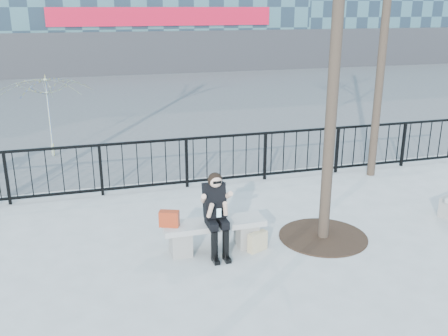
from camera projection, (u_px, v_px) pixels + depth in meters
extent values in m
plane|color=gray|center=(214.00, 249.00, 8.10)|extent=(120.00, 120.00, 0.00)
cube|color=#474747|center=(125.00, 96.00, 21.80)|extent=(60.00, 23.00, 0.01)
cube|color=black|center=(177.00, 140.00, 10.51)|extent=(14.00, 0.05, 0.05)
cube|color=black|center=(178.00, 182.00, 10.81)|extent=(14.00, 0.05, 0.05)
cube|color=#2D2D30|center=(165.00, 53.00, 28.58)|extent=(18.00, 0.08, 2.40)
cube|color=#B10B25|center=(164.00, 16.00, 27.91)|extent=(12.60, 0.12, 1.00)
cube|color=#2D2D30|center=(418.00, 46.00, 33.09)|extent=(16.00, 0.08, 2.40)
cylinder|color=black|center=(338.00, 7.00, 7.36)|extent=(0.18, 0.18, 7.50)
cylinder|color=black|center=(385.00, 19.00, 10.59)|extent=(0.18, 0.18, 7.00)
cylinder|color=black|center=(323.00, 237.00, 8.51)|extent=(1.50, 1.50, 0.02)
cube|color=slate|center=(181.00, 242.00, 7.90)|extent=(0.32, 0.38, 0.40)
cube|color=slate|center=(246.00, 234.00, 8.19)|extent=(0.32, 0.38, 0.40)
cube|color=gray|center=(214.00, 224.00, 7.97)|extent=(1.65, 0.46, 0.09)
cube|color=#9D2D13|center=(169.00, 219.00, 7.74)|extent=(0.34, 0.25, 0.25)
cube|color=beige|center=(258.00, 242.00, 8.01)|extent=(0.36, 0.25, 0.32)
imported|color=yellow|center=(48.00, 117.00, 12.71)|extent=(3.01, 3.04, 2.14)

